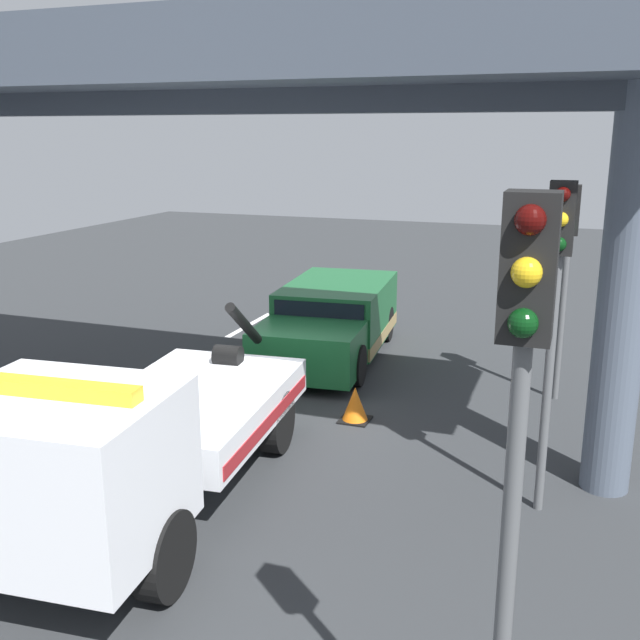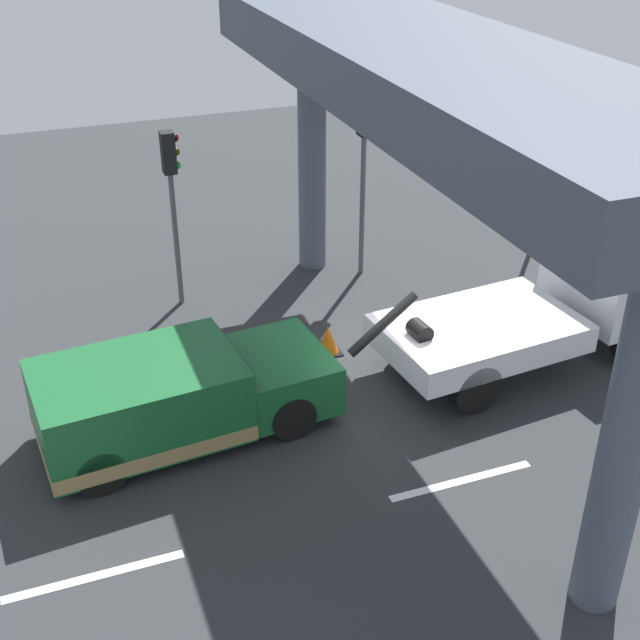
{
  "view_description": "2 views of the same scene",
  "coord_description": "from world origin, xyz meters",
  "px_view_note": "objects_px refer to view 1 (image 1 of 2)",
  "views": [
    {
      "loc": [
        10.94,
        5.22,
        4.95
      ],
      "look_at": [
        -1.04,
        0.85,
        1.66
      ],
      "focal_mm": 41.18,
      "sensor_mm": 36.0,
      "label": 1
    },
    {
      "loc": [
        -6.02,
        -12.29,
        9.22
      ],
      "look_at": [
        -1.16,
        0.69,
        1.39
      ],
      "focal_mm": 47.2,
      "sensor_mm": 36.0,
      "label": 2
    }
  ],
  "objects_px": {
    "tow_truck_white": "(129,441)",
    "traffic_light_mid": "(519,398)",
    "towed_van_green": "(332,322)",
    "traffic_cone_orange": "(355,405)",
    "traffic_light_near": "(568,245)",
    "traffic_light_far": "(556,278)"
  },
  "relations": [
    {
      "from": "tow_truck_white",
      "to": "traffic_light_mid",
      "type": "bearing_deg",
      "value": 60.63
    },
    {
      "from": "towed_van_green",
      "to": "traffic_cone_orange",
      "type": "height_order",
      "value": "towed_van_green"
    },
    {
      "from": "traffic_light_near",
      "to": "traffic_light_far",
      "type": "height_order",
      "value": "traffic_light_far"
    },
    {
      "from": "traffic_light_mid",
      "to": "traffic_cone_orange",
      "type": "height_order",
      "value": "traffic_light_mid"
    },
    {
      "from": "towed_van_green",
      "to": "traffic_cone_orange",
      "type": "xyz_separation_m",
      "value": [
        3.56,
        1.66,
        -0.49
      ]
    },
    {
      "from": "traffic_light_far",
      "to": "traffic_cone_orange",
      "type": "xyz_separation_m",
      "value": [
        -2.14,
        -3.26,
        -2.89
      ]
    },
    {
      "from": "traffic_cone_orange",
      "to": "towed_van_green",
      "type": "bearing_deg",
      "value": -154.95
    },
    {
      "from": "towed_van_green",
      "to": "traffic_light_near",
      "type": "height_order",
      "value": "traffic_light_near"
    },
    {
      "from": "traffic_light_mid",
      "to": "traffic_light_far",
      "type": "bearing_deg",
      "value": 180.0
    },
    {
      "from": "tow_truck_white",
      "to": "traffic_light_mid",
      "type": "relative_size",
      "value": 1.59
    },
    {
      "from": "tow_truck_white",
      "to": "traffic_light_near",
      "type": "bearing_deg",
      "value": 144.42
    },
    {
      "from": "traffic_light_far",
      "to": "tow_truck_white",
      "type": "bearing_deg",
      "value": -64.87
    },
    {
      "from": "traffic_light_near",
      "to": "traffic_light_far",
      "type": "bearing_deg",
      "value": -0.0
    },
    {
      "from": "tow_truck_white",
      "to": "towed_van_green",
      "type": "bearing_deg",
      "value": -179.44
    },
    {
      "from": "traffic_light_mid",
      "to": "traffic_light_near",
      "type": "bearing_deg",
      "value": 180.0
    },
    {
      "from": "tow_truck_white",
      "to": "traffic_light_mid",
      "type": "distance_m",
      "value": 5.96
    },
    {
      "from": "towed_van_green",
      "to": "tow_truck_white",
      "type": "bearing_deg",
      "value": 0.56
    },
    {
      "from": "towed_van_green",
      "to": "traffic_light_near",
      "type": "bearing_deg",
      "value": 76.3
    },
    {
      "from": "tow_truck_white",
      "to": "towed_van_green",
      "type": "height_order",
      "value": "tow_truck_white"
    },
    {
      "from": "towed_van_green",
      "to": "traffic_light_far",
      "type": "distance_m",
      "value": 7.9
    },
    {
      "from": "traffic_light_mid",
      "to": "towed_van_green",
      "type": "bearing_deg",
      "value": -155.29
    },
    {
      "from": "towed_van_green",
      "to": "traffic_light_mid",
      "type": "distance_m",
      "value": 12.05
    }
  ]
}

